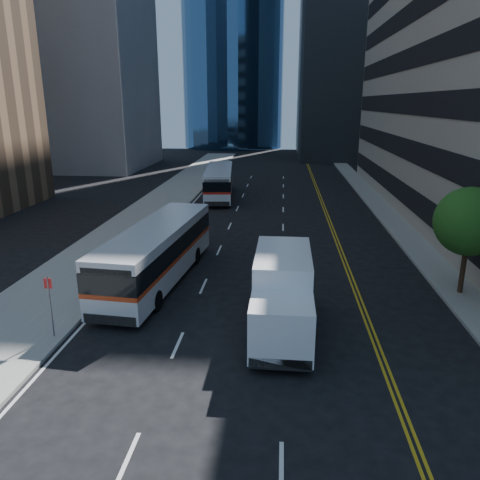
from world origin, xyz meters
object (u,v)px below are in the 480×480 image
Objects in this scene: bus_front at (158,252)px; box_truck at (282,294)px; street_tree at (470,222)px; bus_rear at (219,181)px.

bus_front is 1.78× the size of box_truck.
bus_rear is at bearing 122.72° from street_tree.
street_tree is at bearing 3.64° from bus_front.
box_truck is (6.35, -5.00, 0.04)m from bus_front.
street_tree is 0.78× the size of box_truck.
bus_front is at bearing 142.22° from box_truck.
bus_front is at bearing 178.24° from street_tree.
street_tree reaches higher than box_truck.
bus_rear is at bearing 95.00° from bus_front.
box_truck is at bearing -152.01° from street_tree.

